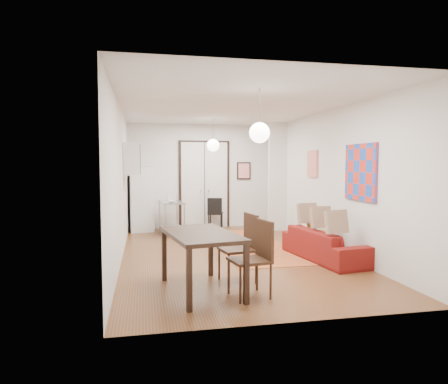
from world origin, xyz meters
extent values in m
plane|color=brown|center=(0.00, 0.00, 0.00)|extent=(7.00, 7.00, 0.00)
cube|color=silver|center=(0.00, 0.00, 2.90)|extent=(4.20, 7.00, 0.02)
cube|color=silver|center=(0.00, 3.50, 1.45)|extent=(4.20, 0.02, 2.90)
cube|color=silver|center=(0.00, -3.50, 1.45)|extent=(4.20, 0.02, 2.90)
cube|color=silver|center=(-2.10, 0.00, 1.45)|extent=(0.02, 7.00, 2.90)
cube|color=silver|center=(2.10, 0.00, 1.45)|extent=(0.02, 7.00, 2.90)
cube|color=silver|center=(0.00, 3.46, 1.20)|extent=(1.44, 0.06, 2.50)
cube|color=silver|center=(1.85, 2.55, 1.45)|extent=(0.50, 0.10, 2.90)
cube|color=white|center=(-1.92, 1.50, 1.90)|extent=(0.35, 1.00, 0.70)
cube|color=red|center=(2.08, -1.25, 1.65)|extent=(0.05, 1.00, 1.00)
cube|color=#F4E3CC|center=(2.08, 0.80, 1.80)|extent=(0.05, 0.50, 0.60)
cube|color=red|center=(1.15, 3.47, 1.60)|extent=(0.40, 0.03, 0.50)
cube|color=#95673E|center=(-2.07, 2.00, 1.95)|extent=(0.03, 0.44, 0.54)
sphere|color=white|center=(0.00, 2.00, 2.25)|extent=(0.30, 0.30, 0.30)
cylinder|color=black|center=(0.00, 2.00, 2.65)|extent=(0.01, 0.01, 0.50)
sphere|color=white|center=(0.00, -2.00, 2.25)|extent=(0.30, 0.30, 0.30)
cylinder|color=black|center=(0.00, -2.00, 2.65)|extent=(0.01, 0.01, 0.50)
cube|color=#C35F30|center=(0.62, 0.78, 0.00)|extent=(1.49, 3.96, 0.01)
imported|color=maroon|center=(1.65, -0.78, 0.29)|extent=(1.04, 2.07, 0.58)
cube|color=tan|center=(1.73, 0.01, 0.39)|extent=(0.97, 0.62, 0.04)
cube|color=tan|center=(1.33, -0.19, 0.18)|extent=(0.06, 0.06, 0.37)
cube|color=tan|center=(2.14, -0.19, 0.18)|extent=(0.06, 0.06, 0.37)
cube|color=tan|center=(1.33, 0.21, 0.18)|extent=(0.06, 0.06, 0.37)
cube|color=tan|center=(2.14, 0.21, 0.18)|extent=(0.06, 0.06, 0.37)
imported|color=#3E6B30|center=(1.75, 0.01, 0.61)|extent=(0.39, 0.35, 0.40)
cube|color=#ACAFB0|center=(-0.99, 2.59, 0.82)|extent=(0.65, 1.14, 0.04)
cube|color=#ACAFB0|center=(-0.99, 2.59, 0.16)|extent=(0.61, 1.10, 0.03)
cylinder|color=#ACAFB0|center=(-1.22, 2.08, 0.41)|extent=(0.04, 0.04, 0.82)
cylinder|color=#ACAFB0|center=(-0.76, 2.08, 0.41)|extent=(0.04, 0.04, 0.82)
cylinder|color=#ACAFB0|center=(-1.22, 3.10, 0.41)|extent=(0.04, 0.04, 0.82)
cylinder|color=#ACAFB0|center=(-0.76, 3.10, 0.41)|extent=(0.04, 0.04, 0.82)
imported|color=white|center=(-0.99, 2.29, 0.86)|extent=(0.22, 0.22, 0.05)
imported|color=#519AB1|center=(-1.04, 2.84, 0.93)|extent=(0.09, 0.09, 0.17)
cube|color=silver|center=(-1.75, 3.15, 0.86)|extent=(0.68, 0.68, 1.72)
cube|color=black|center=(-0.89, -2.19, 0.81)|extent=(1.10, 1.63, 0.05)
cube|color=black|center=(-1.27, -2.89, 0.39)|extent=(0.07, 0.07, 0.78)
cube|color=black|center=(-0.52, -2.89, 0.39)|extent=(0.07, 0.07, 0.78)
cube|color=black|center=(-1.27, -1.49, 0.39)|extent=(0.07, 0.07, 0.78)
cube|color=black|center=(-0.52, -1.49, 0.39)|extent=(0.07, 0.07, 0.78)
cube|color=#3B2112|center=(-0.29, -1.84, 0.50)|extent=(0.57, 0.55, 0.04)
cube|color=#3B2112|center=(-0.29, -1.61, 0.78)|extent=(0.12, 0.47, 0.52)
cylinder|color=#3B2112|center=(-0.50, -2.06, 0.25)|extent=(0.03, 0.03, 0.50)
cylinder|color=#3B2112|center=(-0.09, -2.06, 0.25)|extent=(0.03, 0.03, 0.50)
cylinder|color=#3B2112|center=(-0.50, -1.62, 0.25)|extent=(0.03, 0.03, 0.50)
cylinder|color=#3B2112|center=(-0.09, -1.62, 0.25)|extent=(0.03, 0.03, 0.50)
cube|color=#3B2112|center=(-0.29, -2.54, 0.50)|extent=(0.57, 0.55, 0.04)
cube|color=#3B2112|center=(-0.29, -2.31, 0.78)|extent=(0.12, 0.47, 0.52)
cylinder|color=#3B2112|center=(-0.50, -2.76, 0.25)|extent=(0.03, 0.03, 0.50)
cylinder|color=#3B2112|center=(-0.09, -2.76, 0.25)|extent=(0.03, 0.03, 0.50)
cylinder|color=#3B2112|center=(-0.50, -2.32, 0.25)|extent=(0.03, 0.03, 0.50)
cylinder|color=#3B2112|center=(-0.09, -2.32, 0.25)|extent=(0.03, 0.03, 0.50)
cube|color=black|center=(0.26, 3.15, 0.43)|extent=(0.50, 0.50, 0.04)
cube|color=black|center=(0.26, 3.33, 0.66)|extent=(0.39, 0.15, 0.43)
cylinder|color=black|center=(0.09, 2.98, 0.21)|extent=(0.03, 0.03, 0.43)
cylinder|color=black|center=(0.43, 2.98, 0.21)|extent=(0.03, 0.03, 0.43)
cylinder|color=black|center=(0.09, 3.32, 0.21)|extent=(0.03, 0.03, 0.43)
cylinder|color=black|center=(0.43, 3.32, 0.21)|extent=(0.03, 0.03, 0.43)
camera|label=1|loc=(-1.67, -7.66, 1.79)|focal=32.00mm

